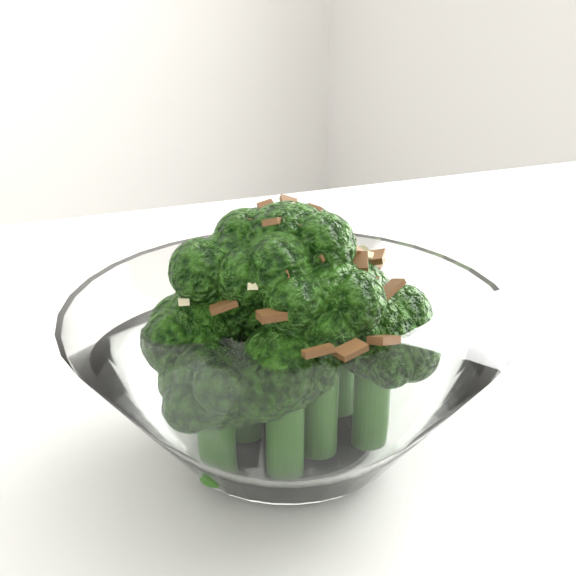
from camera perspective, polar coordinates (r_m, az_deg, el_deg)
table at (r=0.49m, az=-2.60°, el=-17.89°), size 1.39×1.13×0.75m
broccoli_dish at (r=0.43m, az=-0.06°, el=-4.74°), size 0.21×0.21×0.13m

